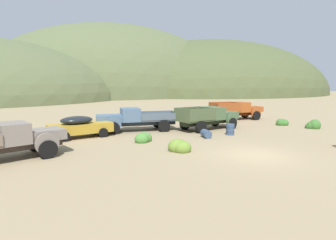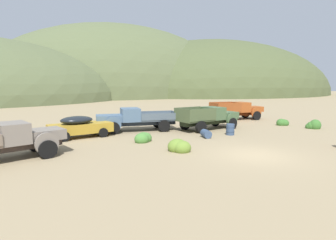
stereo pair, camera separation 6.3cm
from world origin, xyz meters
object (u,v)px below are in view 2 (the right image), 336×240
(truck_weathered_green, at_px, (212,117))
(truck_oxide_orange, at_px, (240,110))
(truck_primer_gray, at_px, (12,140))
(oil_drum_spare, at_px, (230,129))
(truck_chalk_blue, at_px, (131,119))
(oil_drum_tipped, at_px, (206,134))
(car_mustard, at_px, (82,126))

(truck_weathered_green, bearing_deg, truck_oxide_orange, 22.85)
(truck_primer_gray, height_order, oil_drum_spare, truck_primer_gray)
(truck_primer_gray, xyz_separation_m, truck_weathered_green, (15.01, 1.66, 0.02))
(truck_chalk_blue, distance_m, oil_drum_tipped, 6.41)
(truck_chalk_blue, bearing_deg, oil_drum_tipped, 138.15)
(car_mustard, height_order, truck_chalk_blue, truck_chalk_blue)
(truck_primer_gray, relative_size, car_mustard, 1.33)
(truck_primer_gray, bearing_deg, truck_chalk_blue, 17.30)
(truck_primer_gray, xyz_separation_m, car_mustard, (4.65, 4.00, -0.17))
(car_mustard, relative_size, truck_chalk_blue, 0.68)
(truck_chalk_blue, relative_size, truck_oxide_orange, 1.13)
(truck_primer_gray, bearing_deg, truck_weathered_green, -3.15)
(oil_drum_tipped, bearing_deg, car_mustard, 145.83)
(truck_oxide_orange, bearing_deg, truck_weathered_green, -142.20)
(truck_primer_gray, bearing_deg, oil_drum_spare, -14.28)
(truck_weathered_green, xyz_separation_m, oil_drum_spare, (-0.70, -2.87, -0.59))
(truck_weathered_green, relative_size, oil_drum_spare, 6.93)
(truck_weathered_green, bearing_deg, oil_drum_tipped, -139.09)
(oil_drum_tipped, distance_m, oil_drum_spare, 2.26)
(truck_chalk_blue, xyz_separation_m, oil_drum_spare, (5.58, -5.61, -0.58))
(car_mustard, distance_m, truck_chalk_blue, 4.11)
(truck_weathered_green, bearing_deg, oil_drum_spare, -105.21)
(oil_drum_tipped, bearing_deg, truck_primer_gray, 175.10)
(oil_drum_tipped, bearing_deg, oil_drum_spare, -4.32)
(truck_primer_gray, distance_m, truck_weathered_green, 15.10)
(truck_weathered_green, xyz_separation_m, oil_drum_tipped, (-2.96, -2.70, -0.72))
(truck_weathered_green, height_order, oil_drum_spare, truck_weathered_green)
(truck_oxide_orange, bearing_deg, oil_drum_tipped, -135.94)
(truck_weathered_green, distance_m, oil_drum_spare, 3.01)
(car_mustard, height_order, oil_drum_spare, car_mustard)
(truck_primer_gray, height_order, oil_drum_tipped, truck_primer_gray)
(truck_chalk_blue, height_order, oil_drum_tipped, truck_chalk_blue)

